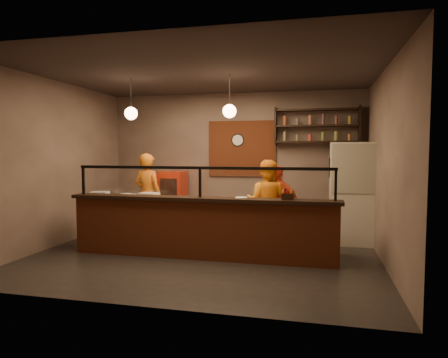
% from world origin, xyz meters
% --- Properties ---
extents(floor, '(6.00, 6.00, 0.00)m').
position_xyz_m(floor, '(0.00, 0.00, 0.00)').
color(floor, black).
rests_on(floor, ground).
extents(ceiling, '(6.00, 6.00, 0.00)m').
position_xyz_m(ceiling, '(0.00, 0.00, 3.20)').
color(ceiling, '#352B29').
rests_on(ceiling, wall_back).
extents(wall_back, '(6.00, 0.00, 6.00)m').
position_xyz_m(wall_back, '(0.00, 2.50, 1.60)').
color(wall_back, '#7A6559').
rests_on(wall_back, floor).
extents(wall_left, '(0.00, 5.00, 5.00)m').
position_xyz_m(wall_left, '(-3.00, 0.00, 1.60)').
color(wall_left, '#7A6559').
rests_on(wall_left, floor).
extents(wall_right, '(0.00, 5.00, 5.00)m').
position_xyz_m(wall_right, '(3.00, 0.00, 1.60)').
color(wall_right, '#7A6559').
rests_on(wall_right, floor).
extents(wall_front, '(6.00, 0.00, 6.00)m').
position_xyz_m(wall_front, '(0.00, -2.50, 1.60)').
color(wall_front, '#7A6559').
rests_on(wall_front, floor).
extents(brick_patch, '(1.60, 0.04, 1.30)m').
position_xyz_m(brick_patch, '(0.20, 2.47, 1.90)').
color(brick_patch, brown).
rests_on(brick_patch, wall_back).
extents(service_counter, '(4.60, 0.25, 1.00)m').
position_xyz_m(service_counter, '(0.00, -0.30, 0.50)').
color(service_counter, brown).
rests_on(service_counter, floor).
extents(counter_ledge, '(4.70, 0.37, 0.06)m').
position_xyz_m(counter_ledge, '(0.00, -0.30, 1.03)').
color(counter_ledge, black).
rests_on(counter_ledge, service_counter).
extents(worktop_cabinet, '(4.60, 0.75, 0.85)m').
position_xyz_m(worktop_cabinet, '(0.00, 0.20, 0.42)').
color(worktop_cabinet, gray).
rests_on(worktop_cabinet, floor).
extents(worktop, '(4.60, 0.75, 0.05)m').
position_xyz_m(worktop, '(0.00, 0.20, 0.88)').
color(worktop, white).
rests_on(worktop, worktop_cabinet).
extents(sneeze_guard, '(4.50, 0.05, 0.52)m').
position_xyz_m(sneeze_guard, '(0.00, -0.30, 1.37)').
color(sneeze_guard, white).
rests_on(sneeze_guard, counter_ledge).
extents(wall_shelving, '(1.84, 0.28, 0.85)m').
position_xyz_m(wall_shelving, '(1.90, 2.32, 2.40)').
color(wall_shelving, black).
rests_on(wall_shelving, wall_back).
extents(wall_clock, '(0.30, 0.04, 0.30)m').
position_xyz_m(wall_clock, '(0.10, 2.46, 2.10)').
color(wall_clock, black).
rests_on(wall_clock, wall_back).
extents(pendant_left, '(0.24, 0.24, 0.77)m').
position_xyz_m(pendant_left, '(-1.50, 0.20, 2.55)').
color(pendant_left, black).
rests_on(pendant_left, ceiling).
extents(pendant_right, '(0.24, 0.24, 0.77)m').
position_xyz_m(pendant_right, '(0.40, 0.20, 2.55)').
color(pendant_right, black).
rests_on(pendant_right, ceiling).
extents(cook_left, '(0.73, 0.57, 1.79)m').
position_xyz_m(cook_left, '(-1.59, 1.12, 0.90)').
color(cook_left, orange).
rests_on(cook_left, floor).
extents(cook_mid, '(0.86, 0.70, 1.67)m').
position_xyz_m(cook_mid, '(0.96, 1.01, 0.84)').
color(cook_mid, orange).
rests_on(cook_mid, floor).
extents(cook_right, '(0.97, 0.54, 1.56)m').
position_xyz_m(cook_right, '(1.18, 1.14, 0.78)').
color(cook_right, red).
rests_on(cook_right, floor).
extents(fridge, '(0.85, 0.79, 2.01)m').
position_xyz_m(fridge, '(2.60, 1.53, 1.01)').
color(fridge, beige).
rests_on(fridge, floor).
extents(red_cooler, '(0.61, 0.56, 1.36)m').
position_xyz_m(red_cooler, '(-1.41, 2.15, 0.68)').
color(red_cooler, red).
rests_on(red_cooler, floor).
extents(pizza_dough, '(0.56, 0.56, 0.01)m').
position_xyz_m(pizza_dough, '(0.46, 0.10, 0.91)').
color(pizza_dough, beige).
rests_on(pizza_dough, worktop).
extents(prep_tub_a, '(0.38, 0.33, 0.16)m').
position_xyz_m(prep_tub_a, '(-2.15, 0.13, 0.98)').
color(prep_tub_a, silver).
rests_on(prep_tub_a, worktop).
extents(prep_tub_b, '(0.34, 0.28, 0.16)m').
position_xyz_m(prep_tub_b, '(-1.14, 0.15, 0.98)').
color(prep_tub_b, silver).
rests_on(prep_tub_b, worktop).
extents(prep_tub_c, '(0.35, 0.32, 0.14)m').
position_xyz_m(prep_tub_c, '(-1.55, 0.07, 0.97)').
color(prep_tub_c, white).
rests_on(prep_tub_c, worktop).
extents(rolling_pin, '(0.35, 0.18, 0.06)m').
position_xyz_m(rolling_pin, '(-0.87, 0.15, 0.93)').
color(rolling_pin, yellow).
rests_on(rolling_pin, worktop).
extents(condiment_caddy, '(0.19, 0.15, 0.10)m').
position_xyz_m(condiment_caddy, '(1.47, -0.29, 1.11)').
color(condiment_caddy, black).
rests_on(condiment_caddy, counter_ledge).
extents(pepper_mill, '(0.05, 0.05, 0.18)m').
position_xyz_m(pepper_mill, '(1.44, -0.33, 1.15)').
color(pepper_mill, black).
rests_on(pepper_mill, counter_ledge).
extents(small_plate, '(0.26, 0.26, 0.01)m').
position_xyz_m(small_plate, '(0.71, -0.26, 1.07)').
color(small_plate, silver).
rests_on(small_plate, counter_ledge).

